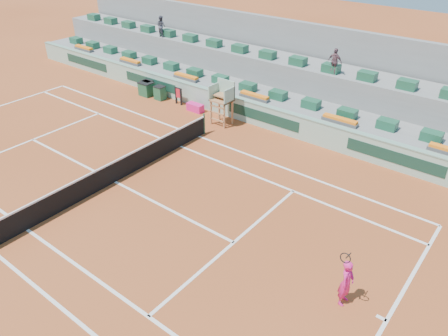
# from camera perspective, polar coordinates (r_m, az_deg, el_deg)

# --- Properties ---
(ground) EXTENTS (90.00, 90.00, 0.00)m
(ground) POSITION_cam_1_polar(r_m,az_deg,el_deg) (19.36, -14.03, -1.77)
(ground) COLOR #94401C
(ground) RESTS_ON ground
(seating_tier_lower) EXTENTS (36.00, 4.00, 1.20)m
(seating_tier_lower) POSITION_cam_1_polar(r_m,az_deg,el_deg) (26.10, 4.26, 9.40)
(seating_tier_lower) COLOR gray
(seating_tier_lower) RESTS_ON ground
(seating_tier_upper) EXTENTS (36.00, 2.40, 2.60)m
(seating_tier_upper) POSITION_cam_1_polar(r_m,az_deg,el_deg) (27.12, 6.27, 11.73)
(seating_tier_upper) COLOR gray
(seating_tier_upper) RESTS_ON ground
(stadium_back_wall) EXTENTS (36.00, 0.40, 4.40)m
(stadium_back_wall) POSITION_cam_1_polar(r_m,az_deg,el_deg) (28.15, 8.19, 14.26)
(stadium_back_wall) COLOR gray
(stadium_back_wall) RESTS_ON ground
(player_bag) EXTENTS (1.02, 0.45, 0.45)m
(player_bag) POSITION_cam_1_polar(r_m,az_deg,el_deg) (25.42, -3.78, 7.90)
(player_bag) COLOR #E71E7B
(player_bag) RESTS_ON ground
(spectator_left) EXTENTS (0.73, 0.60, 1.36)m
(spectator_left) POSITION_cam_1_polar(r_m,az_deg,el_deg) (30.98, -8.19, 17.87)
(spectator_left) COLOR #484954
(spectator_left) RESTS_ON seating_tier_upper
(spectator_mid) EXTENTS (0.83, 0.40, 1.37)m
(spectator_mid) POSITION_cam_1_polar(r_m,az_deg,el_deg) (23.91, 14.28, 13.32)
(spectator_mid) COLOR brown
(spectator_mid) RESTS_ON seating_tier_upper
(court_lines) EXTENTS (23.89, 11.09, 0.01)m
(court_lines) POSITION_cam_1_polar(r_m,az_deg,el_deg) (19.36, -14.03, -1.76)
(court_lines) COLOR white
(court_lines) RESTS_ON ground
(tennis_net) EXTENTS (0.10, 11.97, 1.10)m
(tennis_net) POSITION_cam_1_polar(r_m,az_deg,el_deg) (19.09, -14.22, -0.44)
(tennis_net) COLOR black
(tennis_net) RESTS_ON ground
(advertising_hoarding) EXTENTS (36.00, 0.34, 1.26)m
(advertising_hoarding) POSITION_cam_1_polar(r_m,az_deg,el_deg) (24.41, 1.35, 7.98)
(advertising_hoarding) COLOR #92B8A2
(advertising_hoarding) RESTS_ON ground
(umpire_chair) EXTENTS (1.10, 0.90, 2.40)m
(umpire_chair) POSITION_cam_1_polar(r_m,az_deg,el_deg) (23.34, -0.16, 9.29)
(umpire_chair) COLOR #9F663C
(umpire_chair) RESTS_ON ground
(seat_row_lower) EXTENTS (32.90, 0.60, 0.44)m
(seat_row_lower) POSITION_cam_1_polar(r_m,az_deg,el_deg) (25.11, 3.15, 10.55)
(seat_row_lower) COLOR #1B5136
(seat_row_lower) RESTS_ON seating_tier_lower
(seat_row_upper) EXTENTS (32.90, 0.60, 0.44)m
(seat_row_upper) POSITION_cam_1_polar(r_m,az_deg,el_deg) (26.17, 5.73, 14.54)
(seat_row_upper) COLOR #1B5136
(seat_row_upper) RESTS_ON seating_tier_upper
(flower_planters) EXTENTS (26.80, 0.36, 0.28)m
(flower_planters) POSITION_cam_1_polar(r_m,az_deg,el_deg) (25.38, -0.73, 10.62)
(flower_planters) COLOR #4E4E4E
(flower_planters) RESTS_ON seating_tier_lower
(drink_cooler_a) EXTENTS (0.63, 0.55, 0.84)m
(drink_cooler_a) POSITION_cam_1_polar(r_m,az_deg,el_deg) (27.24, -8.38, 9.70)
(drink_cooler_a) COLOR #194C2F
(drink_cooler_a) RESTS_ON ground
(drink_cooler_b) EXTENTS (0.85, 0.73, 0.84)m
(drink_cooler_b) POSITION_cam_1_polar(r_m,az_deg,el_deg) (28.00, -10.11, 10.14)
(drink_cooler_b) COLOR #194C2F
(drink_cooler_b) RESTS_ON ground
(drink_cooler_c) EXTENTS (0.68, 0.59, 0.84)m
(drink_cooler_c) POSITION_cam_1_polar(r_m,az_deg,el_deg) (28.33, -9.93, 10.41)
(drink_cooler_c) COLOR #194C2F
(drink_cooler_c) RESTS_ON ground
(towel_rack) EXTENTS (0.54, 0.09, 1.03)m
(towel_rack) POSITION_cam_1_polar(r_m,az_deg,el_deg) (26.31, -5.98, 9.51)
(towel_rack) COLOR black
(towel_rack) RESTS_ON ground
(tennis_player) EXTENTS (0.39, 0.85, 2.28)m
(tennis_player) POSITION_cam_1_polar(r_m,az_deg,el_deg) (13.60, 15.70, -14.19)
(tennis_player) COLOR #E71E7B
(tennis_player) RESTS_ON ground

